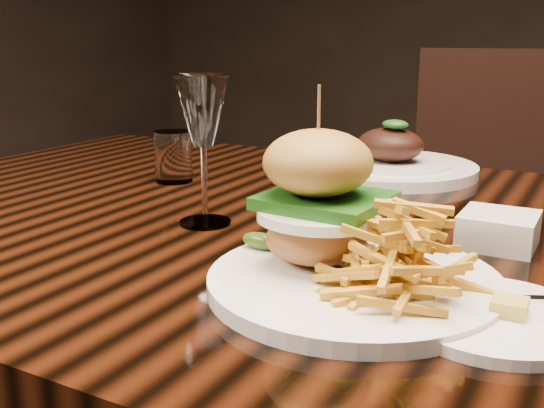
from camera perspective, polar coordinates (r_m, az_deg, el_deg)
The scene contains 8 objects.
dining_table at distance 0.82m, azimuth 8.76°, elevation -7.24°, with size 1.60×0.90×0.75m.
burger_plate at distance 0.59m, azimuth 7.33°, elevation -2.97°, with size 0.27×0.27×0.19m.
side_saucer at distance 0.57m, azimuth 19.33°, elevation -9.48°, with size 0.17×0.17×0.02m.
ramekin at distance 0.76m, azimuth 19.63°, elevation -2.19°, with size 0.08×0.08×0.04m, color white.
wine_glass at distance 0.78m, azimuth -6.25°, elevation 7.87°, with size 0.07×0.07×0.19m.
water_tumbler at distance 1.05m, azimuth -8.84°, elevation 4.22°, with size 0.06×0.06×0.08m, color white.
far_dish at distance 1.12m, azimuth 10.47°, elevation 3.61°, with size 0.30×0.30×0.10m.
chair_far at distance 1.69m, azimuth 19.67°, elevation -1.24°, with size 0.52×0.53×0.95m.
Camera 1 is at (0.25, -0.72, 0.98)m, focal length 42.00 mm.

